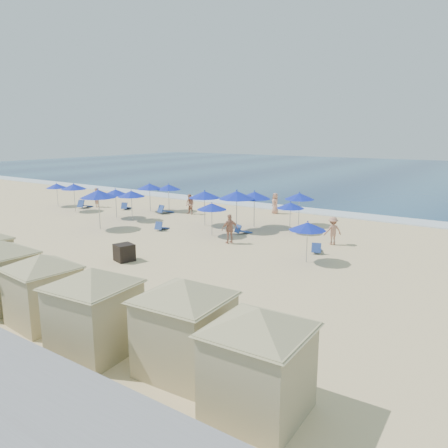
{
  "coord_description": "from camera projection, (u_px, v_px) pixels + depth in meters",
  "views": [
    {
      "loc": [
        17.78,
        -17.48,
        6.31
      ],
      "look_at": [
        3.45,
        3.0,
        1.09
      ],
      "focal_mm": 35.0,
      "sensor_mm": 36.0,
      "label": 1
    }
  ],
  "objects": [
    {
      "name": "ground",
      "position": [
        146.0,
        244.0,
        25.29
      ],
      "size": [
        160.0,
        160.0,
        0.0
      ],
      "primitive_type": "plane",
      "color": "beige",
      "rests_on": "ground"
    },
    {
      "name": "ocean",
      "position": [
        393.0,
        173.0,
        69.4
      ],
      "size": [
        160.0,
        80.0,
        0.06
      ],
      "primitive_type": "cube",
      "color": "navy",
      "rests_on": "ground"
    },
    {
      "name": "surf_line",
      "position": [
        274.0,
        207.0,
        37.71
      ],
      "size": [
        160.0,
        2.5,
        0.08
      ],
      "primitive_type": "cube",
      "color": "white",
      "rests_on": "ground"
    },
    {
      "name": "trash_bin",
      "position": [
        124.0,
        252.0,
        21.9
      ],
      "size": [
        1.06,
        1.06,
        0.86
      ],
      "primitive_type": "cube",
      "rotation": [
        0.0,
        0.0,
        -0.28
      ],
      "color": "black",
      "rests_on": "ground"
    },
    {
      "name": "cabana_2",
      "position": [
        0.0,
        265.0,
        15.81
      ],
      "size": [
        4.48,
        4.48,
        2.81
      ],
      "color": "tan",
      "rests_on": "ground"
    },
    {
      "name": "cabana_3",
      "position": [
        42.0,
        280.0,
        14.46
      ],
      "size": [
        4.24,
        4.24,
        2.67
      ],
      "color": "tan",
      "rests_on": "ground"
    },
    {
      "name": "cabana_4",
      "position": [
        93.0,
        299.0,
        12.52
      ],
      "size": [
        4.51,
        4.51,
        2.84
      ],
      "color": "tan",
      "rests_on": "ground"
    },
    {
      "name": "cabana_5",
      "position": [
        185.0,
        314.0,
        11.48
      ],
      "size": [
        4.57,
        4.57,
        2.88
      ],
      "color": "tan",
      "rests_on": "ground"
    },
    {
      "name": "cabana_6",
      "position": [
        259.0,
        348.0,
        9.72
      ],
      "size": [
        4.48,
        4.48,
        2.81
      ],
      "color": "tan",
      "rests_on": "ground"
    },
    {
      "name": "umbrella_0",
      "position": [
        57.0,
        186.0,
        38.02
      ],
      "size": [
        1.82,
        1.82,
        2.07
      ],
      "color": "#A5A8AD",
      "rests_on": "ground"
    },
    {
      "name": "umbrella_1",
      "position": [
        74.0,
        187.0,
        35.56
      ],
      "size": [
        2.06,
        2.06,
        2.34
      ],
      "color": "#A5A8AD",
      "rests_on": "ground"
    },
    {
      "name": "umbrella_2",
      "position": [
        150.0,
        186.0,
        35.55
      ],
      "size": [
        2.08,
        2.08,
        2.37
      ],
      "color": "#A5A8AD",
      "rests_on": "ground"
    },
    {
      "name": "umbrella_3",
      "position": [
        98.0,
        194.0,
        28.82
      ],
      "size": [
        2.41,
        2.41,
        2.74
      ],
      "color": "#A5A8AD",
      "rests_on": "ground"
    },
    {
      "name": "umbrella_4",
      "position": [
        169.0,
        187.0,
        35.6
      ],
      "size": [
        2.01,
        2.01,
        2.29
      ],
      "color": "#A5A8AD",
      "rests_on": "ground"
    },
    {
      "name": "umbrella_5",
      "position": [
        131.0,
        194.0,
        31.75
      ],
      "size": [
        2.0,
        2.0,
        2.28
      ],
      "color": "#A5A8AD",
      "rests_on": "ground"
    },
    {
      "name": "umbrella_6",
      "position": [
        212.0,
        206.0,
        26.96
      ],
      "size": [
        1.88,
        1.88,
        2.14
      ],
      "color": "#A5A8AD",
      "rests_on": "ground"
    },
    {
      "name": "umbrella_7",
      "position": [
        254.0,
        195.0,
        29.4
      ],
      "size": [
        2.23,
        2.23,
        2.54
      ],
      "color": "#A5A8AD",
      "rests_on": "ground"
    },
    {
      "name": "umbrella_8",
      "position": [
        237.0,
        195.0,
        28.27
      ],
      "size": [
        2.4,
        2.4,
        2.73
      ],
      "color": "#A5A8AD",
      "rests_on": "ground"
    },
    {
      "name": "umbrella_9",
      "position": [
        299.0,
        196.0,
        30.05
      ],
      "size": [
        2.07,
        2.07,
        2.35
      ],
      "color": "#A5A8AD",
      "rests_on": "ground"
    },
    {
      "name": "umbrella_10",
      "position": [
        290.0,
        205.0,
        27.89
      ],
      "size": [
        1.8,
        1.8,
        2.05
      ],
      "color": "#A5A8AD",
      "rests_on": "ground"
    },
    {
      "name": "umbrella_11",
      "position": [
        308.0,
        226.0,
        21.39
      ],
      "size": [
        1.85,
        1.85,
        2.11
      ],
      "color": "#A5A8AD",
      "rests_on": "ground"
    },
    {
      "name": "umbrella_12",
      "position": [
        115.0,
        192.0,
        32.72
      ],
      "size": [
        1.98,
        1.98,
        2.26
      ],
      "color": "#A5A8AD",
      "rests_on": "ground"
    },
    {
      "name": "umbrella_13",
      "position": [
        205.0,
        195.0,
        30.02
      ],
      "size": [
        2.18,
        2.18,
        2.49
      ],
      "color": "#A5A8AD",
      "rests_on": "ground"
    },
    {
      "name": "beach_chair_0",
      "position": [
        84.0,
        205.0,
        37.39
      ],
      "size": [
        0.84,
        1.45,
        0.75
      ],
      "color": "#294799",
      "rests_on": "ground"
    },
    {
      "name": "beach_chair_1",
      "position": [
        126.0,
        207.0,
        36.71
      ],
      "size": [
        0.91,
        1.25,
        0.63
      ],
      "color": "#294799",
      "rests_on": "ground"
    },
    {
      "name": "beach_chair_2",
      "position": [
        164.0,
        210.0,
        34.86
      ],
      "size": [
        0.79,
        1.39,
        0.72
      ],
      "color": "#294799",
      "rests_on": "ground"
    },
    {
      "name": "beach_chair_3",
      "position": [
        161.0,
        227.0,
        28.86
      ],
      "size": [
        0.7,
        1.2,
        0.62
      ],
      "color": "#294799",
      "rests_on": "ground"
    },
    {
      "name": "beach_chair_4",
      "position": [
        242.0,
        231.0,
        27.81
      ],
      "size": [
        0.88,
        1.22,
        0.61
      ],
      "color": "#294799",
      "rests_on": "ground"
    },
    {
      "name": "beach_chair_5",
      "position": [
        317.0,
        249.0,
        23.4
      ],
      "size": [
        0.83,
        1.21,
        0.61
      ],
      "color": "#294799",
      "rests_on": "ground"
    },
    {
      "name": "beachgoer_0",
      "position": [
        97.0,
        197.0,
        37.76
      ],
      "size": [
        0.63,
        0.73,
        1.67
      ],
      "primitive_type": "imported",
      "rotation": [
        0.0,
        0.0,
        2.04
      ],
      "color": "tan",
      "rests_on": "ground"
    },
    {
      "name": "beachgoer_1",
      "position": [
        190.0,
        204.0,
        34.43
      ],
      "size": [
        0.83,
        0.68,
        1.59
      ],
      "primitive_type": "imported",
      "rotation": [
        0.0,
        0.0,
        6.18
      ],
      "color": "tan",
      "rests_on": "ground"
    },
    {
      "name": "beachgoer_2",
      "position": [
        230.0,
        229.0,
        25.28
      ],
      "size": [
        0.91,
        1.07,
        1.72
      ],
      "primitive_type": "imported",
      "rotation": [
        0.0,
        0.0,
        4.13
      ],
      "color": "tan",
      "rests_on": "ground"
    },
    {
      "name": "beachgoer_3",
      "position": [
        333.0,
        231.0,
        25.05
      ],
      "size": [
        1.16,
        1.17,
        1.62
      ],
      "primitive_type": "imported",
      "rotation": [
        0.0,
        0.0,
        3.94
      ],
      "color": "tan",
      "rests_on": "ground"
    },
    {
      "name": "beachgoer_4",
      "position": [
        275.0,
        203.0,
        34.74
      ],
      "size": [
        0.95,
        0.91,
        1.64
      ],
      "primitive_type": "imported",
      "rotation": [
        0.0,
        0.0,
        5.6
      ],
      "color": "tan",
      "rests_on": "ground"
    }
  ]
}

